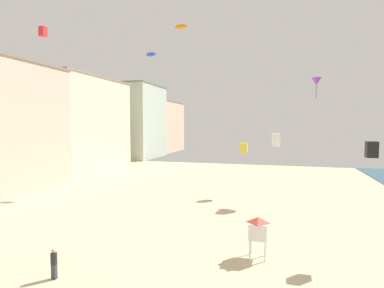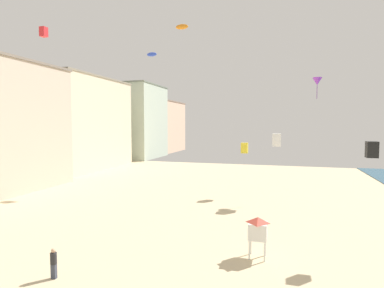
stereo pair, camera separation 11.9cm
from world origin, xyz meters
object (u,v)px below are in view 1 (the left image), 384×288
object	(u,v)px
kite_orange_parafoil	(181,27)
kite_blue_parafoil	(151,54)
kite_yellow_box	(244,148)
lifeguard_stand	(258,228)
kite_red_box	(43,32)
kite_purple_delta	(316,82)
kite_white_box	(276,140)
kite_flyer	(54,262)
kite_black_box	(372,150)

from	to	relation	value
kite_orange_parafoil	kite_blue_parafoil	distance (m)	6.30
kite_yellow_box	kite_orange_parafoil	world-z (taller)	kite_orange_parafoil
lifeguard_stand	kite_yellow_box	distance (m)	17.37
kite_yellow_box	kite_red_box	xyz separation A→B (m)	(-16.49, -12.35, 10.94)
kite_yellow_box	kite_blue_parafoil	xyz separation A→B (m)	(-12.25, 1.92, 11.75)
kite_red_box	kite_blue_parafoil	distance (m)	14.91
kite_yellow_box	kite_purple_delta	world-z (taller)	kite_purple_delta
kite_red_box	kite_yellow_box	bearing A→B (deg)	36.83
lifeguard_stand	kite_white_box	bearing A→B (deg)	71.36
kite_flyer	kite_white_box	size ratio (longest dim) A/B	1.23
lifeguard_stand	kite_yellow_box	bearing A→B (deg)	84.08
kite_black_box	kite_purple_delta	distance (m)	18.34
kite_blue_parafoil	kite_flyer	bearing A→B (deg)	-78.88
lifeguard_stand	kite_black_box	bearing A→B (deg)	5.62
kite_red_box	kite_black_box	distance (m)	27.83
kite_yellow_box	kite_white_box	bearing A→B (deg)	-37.22
kite_white_box	kite_purple_delta	xyz separation A→B (m)	(4.32, 5.62, 6.55)
kite_black_box	kite_red_box	bearing A→B (deg)	175.98
kite_orange_parafoil	kite_black_box	xyz separation A→B (m)	(18.77, -19.62, -14.90)
lifeguard_stand	kite_black_box	xyz separation A→B (m)	(6.72, 2.57, 4.81)
kite_purple_delta	kite_black_box	bearing A→B (deg)	-84.69
kite_white_box	kite_red_box	xyz separation A→B (m)	(-20.07, -9.63, 9.84)
kite_orange_parafoil	kite_red_box	bearing A→B (deg)	-112.05
kite_purple_delta	kite_flyer	bearing A→B (deg)	-121.31
kite_flyer	lifeguard_stand	world-z (taller)	lifeguard_stand
kite_flyer	kite_white_box	distance (m)	23.27
kite_white_box	kite_yellow_box	size ratio (longest dim) A/B	1.12
kite_white_box	kite_blue_parafoil	distance (m)	19.64
kite_white_box	kite_orange_parafoil	size ratio (longest dim) A/B	0.74
kite_yellow_box	kite_black_box	distance (m)	17.10
kite_purple_delta	kite_white_box	bearing A→B (deg)	-127.57
lifeguard_stand	kite_red_box	bearing A→B (deg)	151.82
kite_orange_parafoil	kite_red_box	world-z (taller)	kite_orange_parafoil
lifeguard_stand	kite_yellow_box	size ratio (longest dim) A/B	2.15
kite_flyer	kite_black_box	bearing A→B (deg)	136.33
kite_blue_parafoil	kite_yellow_box	bearing A→B (deg)	-8.92
kite_yellow_box	kite_red_box	distance (m)	23.32
lifeguard_stand	kite_purple_delta	world-z (taller)	kite_purple_delta
kite_yellow_box	kite_purple_delta	distance (m)	11.38
kite_yellow_box	kite_black_box	size ratio (longest dim) A/B	1.17
lifeguard_stand	kite_orange_parafoil	xyz separation A→B (m)	(-12.05, 22.19, 19.71)
kite_orange_parafoil	kite_blue_parafoil	bearing A→B (deg)	-130.13
kite_red_box	kite_blue_parafoil	size ratio (longest dim) A/B	0.63
kite_white_box	kite_blue_parafoil	xyz separation A→B (m)	(-15.84, 4.65, 10.65)
kite_flyer	kite_white_box	world-z (taller)	kite_white_box
kite_orange_parafoil	kite_white_box	bearing A→B (deg)	-32.42
kite_black_box	lifeguard_stand	bearing A→B (deg)	-159.06
kite_black_box	kite_white_box	bearing A→B (deg)	117.29
kite_orange_parafoil	kite_black_box	distance (m)	30.98
kite_white_box	kite_orange_parafoil	xyz separation A→B (m)	(-12.86, 8.17, 14.94)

